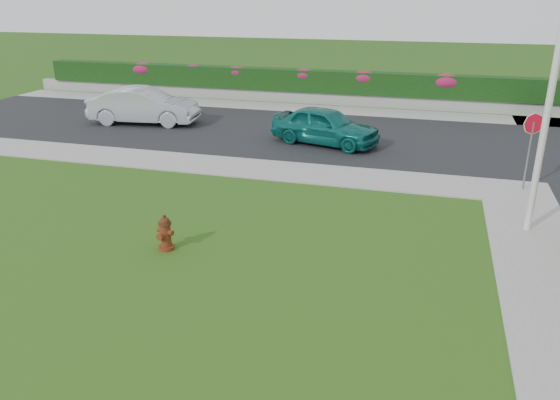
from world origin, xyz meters
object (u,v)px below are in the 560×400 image
(sedan_teal, at_px, (325,126))
(sedan_silver, at_px, (144,106))
(fire_hydrant, at_px, (165,233))
(utility_pole, at_px, (549,105))
(stop_sign, at_px, (532,134))

(sedan_teal, bearing_deg, sedan_silver, 97.34)
(sedan_silver, bearing_deg, fire_hydrant, -156.38)
(sedan_silver, height_order, utility_pole, utility_pole)
(fire_hydrant, distance_m, sedan_silver, 12.90)
(utility_pole, bearing_deg, sedan_teal, 134.52)
(sedan_teal, relative_size, sedan_silver, 0.88)
(utility_pole, bearing_deg, fire_hydrant, -157.32)
(sedan_teal, height_order, stop_sign, stop_sign)
(fire_hydrant, relative_size, sedan_teal, 0.20)
(fire_hydrant, relative_size, stop_sign, 0.36)
(sedan_teal, xyz_separation_m, utility_pole, (6.36, -6.47, 2.36))
(utility_pole, bearing_deg, sedan_silver, 152.30)
(utility_pole, xyz_separation_m, stop_sign, (0.27, 3.09, -1.40))
(sedan_teal, height_order, sedan_silver, sedan_silver)
(sedan_teal, bearing_deg, stop_sign, -101.22)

